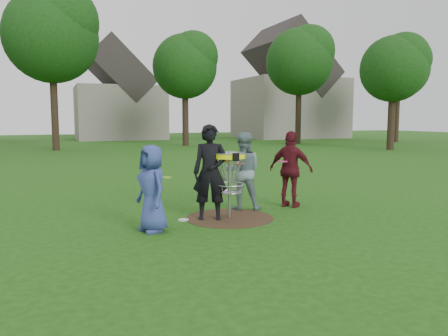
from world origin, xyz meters
name	(u,v)px	position (x,y,z in m)	size (l,w,h in m)	color
ground	(229,218)	(0.00, 0.00, 0.00)	(100.00, 100.00, 0.00)	#19470F
dirt_patch	(229,218)	(0.00, 0.00, 0.00)	(1.80, 1.80, 0.01)	#47331E
player_blue	(152,188)	(-1.69, -0.45, 0.78)	(0.77, 0.50, 1.57)	#32428A
player_black	(210,172)	(-0.40, 0.04, 0.96)	(0.70, 0.46, 1.92)	black
player_grey	(243,171)	(0.61, 0.70, 0.86)	(0.84, 0.65, 1.73)	slate
player_maroon	(291,169)	(1.73, 0.52, 0.87)	(1.02, 0.43, 1.75)	#58141D
disc_on_grass	(183,220)	(-0.93, 0.16, 0.01)	(0.22, 0.22, 0.02)	silver
disc_golf_basket	(230,169)	(0.00, 0.00, 1.02)	(0.66, 0.67, 1.38)	#9EA0A5
held_discs	(231,165)	(0.09, 0.14, 1.07)	(3.10, 1.08, 0.23)	#7ACE16
tree_row	(111,51)	(0.44, 20.67, 6.21)	(51.20, 17.42, 9.90)	#38281C
house_row	(141,95)	(4.78, 33.07, 4.14)	(44.50, 10.65, 11.62)	gray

